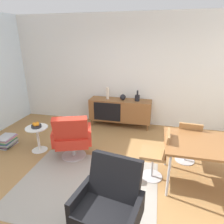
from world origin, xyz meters
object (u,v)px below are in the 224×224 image
sideboard (120,110)px  vase_ceramic_small (137,98)px  vase_sculptural_dark (108,93)px  fruit_bowl (36,125)px  lounge_chair_red (72,136)px  dining_table (220,147)px  vase_cobalt (123,97)px  dining_chair_back_left (188,140)px  dining_chair_near_window (157,153)px  side_table_round (38,136)px  magazine_stack (7,141)px  armchair_black_shell (109,203)px

sideboard → vase_ceramic_small: vase_ceramic_small is taller
vase_sculptural_dark → fruit_bowl: (-1.07, -1.62, -0.31)m
lounge_chair_red → dining_table: bearing=-5.3°
vase_cobalt → dining_table: bearing=-47.3°
vase_cobalt → dining_chair_back_left: 2.04m
vase_cobalt → dining_chair_near_window: size_ratio=0.18×
dining_table → vase_sculptural_dark: bearing=138.5°
dining_chair_near_window → dining_chair_back_left: (0.53, 0.56, 0.00)m
dining_table → dining_chair_near_window: (-0.89, -0.00, -0.23)m
side_table_round → vase_sculptural_dark: bearing=56.5°
vase_sculptural_dark → dining_table: vase_sculptural_dark is taller
dining_chair_near_window → magazine_stack: bearing=174.2°
sideboard → armchair_black_shell: 3.15m
vase_sculptural_dark → vase_ceramic_small: 0.78m
vase_ceramic_small → side_table_round: size_ratio=0.52×
armchair_black_shell → magazine_stack: 3.06m
dining_chair_back_left → lounge_chair_red: size_ratio=0.90×
vase_sculptural_dark → dining_table: (2.21, -1.95, -0.18)m
dining_chair_near_window → magazine_stack: dining_chair_near_window is taller
vase_sculptural_dark → dining_chair_back_left: size_ratio=0.36×
lounge_chair_red → armchair_black_shell: same height
sideboard → side_table_round: bearing=-131.0°
sideboard → fruit_bowl: size_ratio=8.00×
vase_ceramic_small → side_table_round: 2.50m
dining_chair_near_window → side_table_round: bearing=171.9°
vase_sculptural_dark → vase_ceramic_small: vase_sculptural_dark is taller
vase_cobalt → armchair_black_shell: (0.40, -3.11, -0.33)m
sideboard → vase_sculptural_dark: 0.55m
dining_chair_near_window → magazine_stack: 3.20m
vase_cobalt → vase_ceramic_small: size_ratio=0.56×
sideboard → armchair_black_shell: size_ratio=1.69×
vase_ceramic_small → armchair_black_shell: 3.13m
dining_chair_near_window → vase_ceramic_small: bearing=105.6°
vase_cobalt → fruit_bowl: bearing=-132.3°
magazine_stack → dining_chair_near_window: bearing=-5.8°
sideboard → vase_sculptural_dark: vase_sculptural_dark is taller
vase_ceramic_small → dining_table: bearing=-53.7°
side_table_round → dining_table: bearing=-5.9°
fruit_bowl → lounge_chair_red: bearing=-7.3°
vase_cobalt → lounge_chair_red: 1.87m
dining_table → armchair_black_shell: armchair_black_shell is taller
magazine_stack → lounge_chair_red: bearing=-3.3°
side_table_round → fruit_bowl: size_ratio=2.60×
dining_chair_near_window → dining_chair_back_left: bearing=46.4°
fruit_bowl → side_table_round: bearing=112.7°
armchair_black_shell → side_table_round: armchair_black_shell is taller
vase_ceramic_small → magazine_stack: 3.16m
dining_chair_back_left → side_table_round: dining_chair_back_left is taller
dining_chair_back_left → side_table_round: size_ratio=1.65×
side_table_round → magazine_stack: 0.80m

